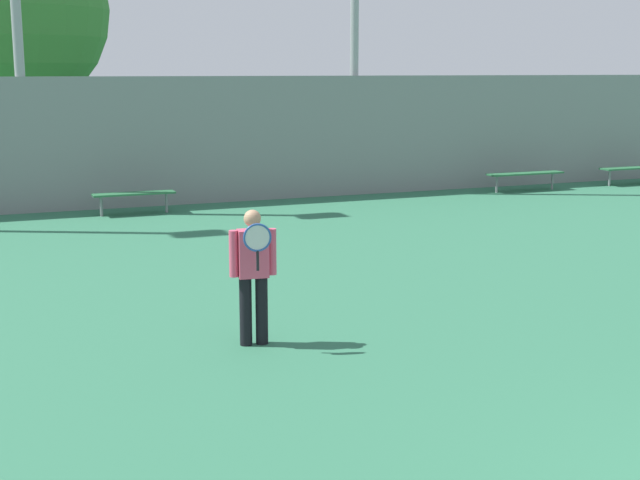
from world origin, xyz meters
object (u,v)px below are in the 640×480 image
tennis_player (253,270)px  tree_green_tall (2,10)px  bench_courtside_near (635,169)px  bench_courtside_far (134,195)px  bench_adjacent_court (525,174)px

tennis_player → tree_green_tall: 17.63m
bench_courtside_near → tree_green_tall: 17.70m
tennis_player → bench_courtside_far: bearing=94.6°
bench_adjacent_court → bench_courtside_far: bearing=-180.0°
bench_courtside_near → bench_courtside_far: (-13.47, -0.00, -0.00)m
tennis_player → tree_green_tall: bearing=102.6°
bench_adjacent_court → tree_green_tall: 14.72m
bench_courtside_near → bench_adjacent_court: bearing=180.0°
tennis_player → bench_courtside_far: size_ratio=0.89×
tennis_player → bench_adjacent_court: (10.40, 9.74, -0.43)m
bench_courtside_near → bench_courtside_far: bearing=-180.0°
bench_courtside_far → tennis_player: bearing=-92.6°
bench_adjacent_court → bench_courtside_near: bearing=0.0°
tennis_player → tree_green_tall: tree_green_tall is taller
bench_courtside_near → tree_green_tall: (-15.52, 7.39, 4.23)m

